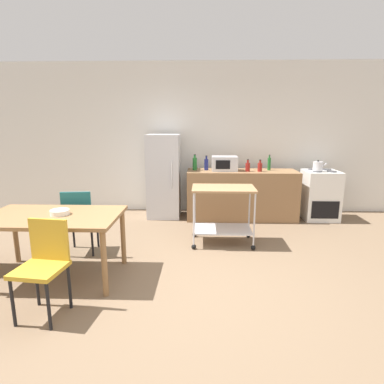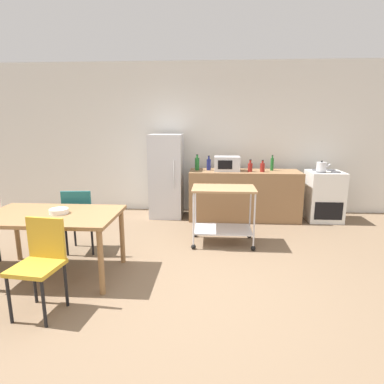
{
  "view_description": "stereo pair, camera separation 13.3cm",
  "coord_description": "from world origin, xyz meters",
  "px_view_note": "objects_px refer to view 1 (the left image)",
  "views": [
    {
      "loc": [
        0.18,
        -3.2,
        1.76
      ],
      "look_at": [
        0.03,
        1.2,
        0.8
      ],
      "focal_mm": 29.84,
      "sensor_mm": 36.0,
      "label": 1
    },
    {
      "loc": [
        0.31,
        -3.19,
        1.76
      ],
      "look_at": [
        0.03,
        1.2,
        0.8
      ],
      "focal_mm": 29.84,
      "sensor_mm": 36.0,
      "label": 2
    }
  ],
  "objects_px": {
    "microwave": "(225,163)",
    "stove_oven": "(320,195)",
    "chair_teal": "(80,217)",
    "fruit_bowl": "(60,212)",
    "dining_table": "(52,222)",
    "bottle_soy_sauce": "(206,164)",
    "bottle_vinegar": "(248,167)",
    "bottle_olive_oil": "(195,164)",
    "bottle_wine": "(260,167)",
    "kettle": "(318,166)",
    "chair_mustard": "(44,262)",
    "bottle_sesame_oil": "(269,164)",
    "kitchen_cart": "(223,206)",
    "refrigerator": "(164,176)"
  },
  "relations": [
    {
      "from": "stove_oven",
      "to": "dining_table",
      "type": "bearing_deg",
      "value": -147.63
    },
    {
      "from": "kitchen_cart",
      "to": "bottle_vinegar",
      "type": "distance_m",
      "value": 1.38
    },
    {
      "from": "kitchen_cart",
      "to": "kettle",
      "type": "relative_size",
      "value": 3.8
    },
    {
      "from": "chair_teal",
      "to": "microwave",
      "type": "height_order",
      "value": "microwave"
    },
    {
      "from": "microwave",
      "to": "stove_oven",
      "type": "bearing_deg",
      "value": 0.31
    },
    {
      "from": "bottle_wine",
      "to": "kettle",
      "type": "height_order",
      "value": "bottle_wine"
    },
    {
      "from": "stove_oven",
      "to": "kettle",
      "type": "distance_m",
      "value": 0.57
    },
    {
      "from": "bottle_soy_sauce",
      "to": "microwave",
      "type": "bearing_deg",
      "value": -7.59
    },
    {
      "from": "kettle",
      "to": "chair_mustard",
      "type": "bearing_deg",
      "value": -138.87
    },
    {
      "from": "fruit_bowl",
      "to": "kettle",
      "type": "bearing_deg",
      "value": 32.56
    },
    {
      "from": "chair_mustard",
      "to": "kettle",
      "type": "xyz_separation_m",
      "value": [
        3.5,
        3.06,
        0.48
      ]
    },
    {
      "from": "dining_table",
      "to": "kettle",
      "type": "relative_size",
      "value": 6.26
    },
    {
      "from": "dining_table",
      "to": "bottle_sesame_oil",
      "type": "height_order",
      "value": "bottle_sesame_oil"
    },
    {
      "from": "microwave",
      "to": "bottle_wine",
      "type": "relative_size",
      "value": 2.18
    },
    {
      "from": "dining_table",
      "to": "chair_mustard",
      "type": "bearing_deg",
      "value": -71.59
    },
    {
      "from": "stove_oven",
      "to": "refrigerator",
      "type": "bearing_deg",
      "value": 178.4
    },
    {
      "from": "dining_table",
      "to": "chair_mustard",
      "type": "relative_size",
      "value": 1.69
    },
    {
      "from": "bottle_soy_sauce",
      "to": "microwave",
      "type": "xyz_separation_m",
      "value": [
        0.33,
        -0.04,
        0.02
      ]
    },
    {
      "from": "kitchen_cart",
      "to": "fruit_bowl",
      "type": "distance_m",
      "value": 2.21
    },
    {
      "from": "refrigerator",
      "to": "bottle_olive_oil",
      "type": "height_order",
      "value": "refrigerator"
    },
    {
      "from": "kitchen_cart",
      "to": "bottle_soy_sauce",
      "type": "relative_size",
      "value": 3.39
    },
    {
      "from": "bottle_sesame_oil",
      "to": "refrigerator",
      "type": "bearing_deg",
      "value": 179.53
    },
    {
      "from": "refrigerator",
      "to": "microwave",
      "type": "xyz_separation_m",
      "value": [
        1.12,
        -0.09,
        0.25
      ]
    },
    {
      "from": "bottle_olive_oil",
      "to": "fruit_bowl",
      "type": "xyz_separation_m",
      "value": [
        -1.45,
        -2.47,
        -0.24
      ]
    },
    {
      "from": "stove_oven",
      "to": "bottle_vinegar",
      "type": "distance_m",
      "value": 1.47
    },
    {
      "from": "bottle_soy_sauce",
      "to": "kettle",
      "type": "relative_size",
      "value": 1.12
    },
    {
      "from": "refrigerator",
      "to": "chair_teal",
      "type": "bearing_deg",
      "value": -116.53
    },
    {
      "from": "stove_oven",
      "to": "refrigerator",
      "type": "height_order",
      "value": "refrigerator"
    },
    {
      "from": "kitchen_cart",
      "to": "microwave",
      "type": "height_order",
      "value": "microwave"
    },
    {
      "from": "dining_table",
      "to": "chair_teal",
      "type": "distance_m",
      "value": 0.7
    },
    {
      "from": "fruit_bowl",
      "to": "dining_table",
      "type": "bearing_deg",
      "value": -170.28
    },
    {
      "from": "kitchen_cart",
      "to": "bottle_sesame_oil",
      "type": "distance_m",
      "value": 1.72
    },
    {
      "from": "chair_teal",
      "to": "stove_oven",
      "type": "relative_size",
      "value": 0.97
    },
    {
      "from": "kitchen_cart",
      "to": "bottle_vinegar",
      "type": "height_order",
      "value": "bottle_vinegar"
    },
    {
      "from": "bottle_soy_sauce",
      "to": "bottle_vinegar",
      "type": "bearing_deg",
      "value": -10.36
    },
    {
      "from": "chair_mustard",
      "to": "bottle_wine",
      "type": "height_order",
      "value": "bottle_wine"
    },
    {
      "from": "chair_teal",
      "to": "fruit_bowl",
      "type": "xyz_separation_m",
      "value": [
        0.05,
        -0.67,
        0.26
      ]
    },
    {
      "from": "stove_oven",
      "to": "bottle_wine",
      "type": "xyz_separation_m",
      "value": [
        -1.15,
        -0.11,
        0.53
      ]
    },
    {
      "from": "chair_teal",
      "to": "refrigerator",
      "type": "relative_size",
      "value": 0.57
    },
    {
      "from": "bottle_sesame_oil",
      "to": "kettle",
      "type": "bearing_deg",
      "value": -11.14
    },
    {
      "from": "chair_mustard",
      "to": "fruit_bowl",
      "type": "relative_size",
      "value": 4.27
    },
    {
      "from": "bottle_vinegar",
      "to": "chair_mustard",
      "type": "bearing_deg",
      "value": -126.44
    },
    {
      "from": "dining_table",
      "to": "kitchen_cart",
      "type": "distance_m",
      "value": 2.29
    },
    {
      "from": "bottle_vinegar",
      "to": "chair_teal",
      "type": "bearing_deg",
      "value": -145.89
    },
    {
      "from": "dining_table",
      "to": "kitchen_cart",
      "type": "relative_size",
      "value": 1.65
    },
    {
      "from": "chair_teal",
      "to": "stove_oven",
      "type": "xyz_separation_m",
      "value": [
        3.82,
        1.76,
        -0.07
      ]
    },
    {
      "from": "bottle_soy_sauce",
      "to": "kitchen_cart",
      "type": "bearing_deg",
      "value": -80.13
    },
    {
      "from": "kitchen_cart",
      "to": "dining_table",
      "type": "bearing_deg",
      "value": -150.32
    },
    {
      "from": "bottle_soy_sauce",
      "to": "bottle_sesame_oil",
      "type": "bearing_deg",
      "value": 1.51
    },
    {
      "from": "dining_table",
      "to": "chair_mustard",
      "type": "xyz_separation_m",
      "value": [
        0.24,
        -0.71,
        -0.15
      ]
    }
  ]
}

